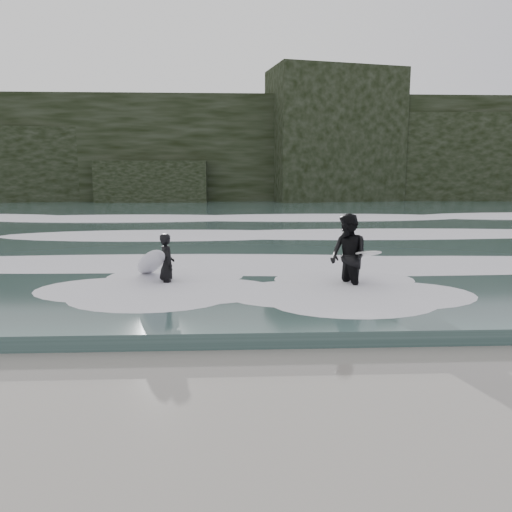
% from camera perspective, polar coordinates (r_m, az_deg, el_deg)
% --- Properties ---
extents(ground, '(120.00, 120.00, 0.00)m').
position_cam_1_polar(ground, '(5.89, 4.03, -20.80)').
color(ground, '#856354').
rests_on(ground, ground).
extents(sea, '(90.00, 52.00, 0.30)m').
position_cam_1_polar(sea, '(34.17, -1.58, 4.80)').
color(sea, '#344B49').
rests_on(sea, ground).
extents(headland, '(70.00, 9.00, 10.00)m').
position_cam_1_polar(headland, '(51.09, -1.97, 11.81)').
color(headland, black).
rests_on(headland, ground).
extents(foam_near, '(60.00, 3.20, 0.20)m').
position_cam_1_polar(foam_near, '(14.29, -0.10, -0.83)').
color(foam_near, white).
rests_on(foam_near, sea).
extents(foam_mid, '(60.00, 4.00, 0.24)m').
position_cam_1_polar(foam_mid, '(21.21, -0.94, 2.63)').
color(foam_mid, white).
rests_on(foam_mid, sea).
extents(foam_far, '(60.00, 4.80, 0.30)m').
position_cam_1_polar(foam_far, '(30.16, -1.44, 4.74)').
color(foam_far, white).
rests_on(foam_far, sea).
extents(surfer_left, '(1.27, 2.27, 1.52)m').
position_cam_1_polar(surfer_left, '(12.36, -10.79, -0.89)').
color(surfer_left, black).
rests_on(surfer_left, ground).
extents(surfer_right, '(1.27, 1.99, 2.03)m').
position_cam_1_polar(surfer_right, '(11.91, 10.62, -0.07)').
color(surfer_right, black).
rests_on(surfer_right, ground).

